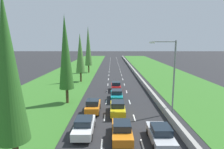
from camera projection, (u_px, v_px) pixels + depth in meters
name	position (u px, v px, depth m)	size (l,w,h in m)	color
ground_plane	(115.00, 70.00, 60.51)	(300.00, 300.00, 0.00)	#28282B
grass_verge_left	(76.00, 70.00, 60.50)	(14.00, 140.00, 0.04)	#387528
grass_verge_right	(159.00, 70.00, 60.51)	(14.00, 140.00, 0.04)	#387528
median_barrier	(132.00, 69.00, 60.44)	(0.44, 120.00, 0.85)	#9E9B93
lane_markings	(115.00, 70.00, 60.51)	(3.64, 116.00, 0.01)	white
silver_sedan_right_lane	(160.00, 134.00, 16.32)	(1.82, 4.50, 1.64)	silver
white_sedan_left_lane	(84.00, 126.00, 18.02)	(1.82, 4.50, 1.64)	white
orange_sedan_centre_lane	(122.00, 130.00, 17.11)	(1.82, 4.50, 1.64)	orange
yellow_sedan_centre_lane	(118.00, 108.00, 23.10)	(1.82, 4.50, 1.64)	yellow
orange_hatchback_left_lane	(93.00, 106.00, 23.67)	(1.74, 3.90, 1.72)	orange
teal_sedan_centre_lane	(117.00, 95.00, 28.86)	(1.82, 4.50, 1.64)	teal
red_hatchback_centre_lane	(116.00, 86.00, 34.47)	(1.74, 3.90, 1.72)	red
poplar_tree_nearest	(8.00, 70.00, 11.85)	(2.10, 2.10, 11.91)	#4C3823
poplar_tree_second	(65.00, 53.00, 26.32)	(2.12, 2.12, 12.65)	#4C3823
poplar_tree_third	(80.00, 53.00, 41.68)	(2.07, 2.07, 10.89)	#4C3823
poplar_tree_fourth	(88.00, 46.00, 54.70)	(2.14, 2.14, 13.59)	#4C3823
street_light_mast	(171.00, 72.00, 22.61)	(3.20, 0.28, 9.00)	gray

